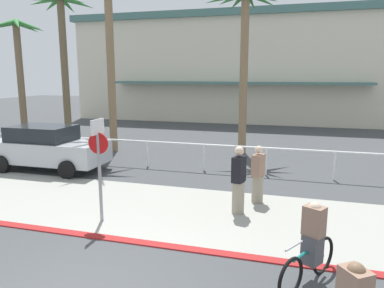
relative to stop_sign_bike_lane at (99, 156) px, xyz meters
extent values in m
plane|color=#424447|center=(1.23, 6.96, -1.68)|extent=(80.00, 80.00, 0.00)
cube|color=#9E9E93|center=(1.23, 1.16, -1.67)|extent=(44.00, 4.00, 0.02)
cube|color=maroon|center=(1.23, -0.84, -1.66)|extent=(44.00, 0.24, 0.03)
cube|color=beige|center=(0.14, 24.81, 2.15)|extent=(25.96, 11.70, 7.66)
cube|color=#47706B|center=(0.14, 24.81, 6.23)|extent=(26.56, 12.30, 0.50)
cube|color=#47706B|center=(0.14, 18.46, 1.32)|extent=(18.17, 1.20, 0.16)
cylinder|color=white|center=(1.23, 5.46, -0.68)|extent=(27.71, 0.08, 0.08)
cylinder|color=white|center=(-8.01, 5.46, -1.18)|extent=(0.08, 0.08, 1.00)
cylinder|color=white|center=(-5.70, 5.46, -1.18)|extent=(0.08, 0.08, 1.00)
cylinder|color=white|center=(-3.39, 5.46, -1.18)|extent=(0.08, 0.08, 1.00)
cylinder|color=white|center=(-1.08, 5.46, -1.18)|extent=(0.08, 0.08, 1.00)
cylinder|color=white|center=(1.23, 5.46, -1.18)|extent=(0.08, 0.08, 1.00)
cylinder|color=white|center=(3.54, 5.46, -1.18)|extent=(0.08, 0.08, 1.00)
cylinder|color=white|center=(5.85, 5.46, -1.18)|extent=(0.08, 0.08, 1.00)
cylinder|color=gray|center=(0.00, 0.00, -0.58)|extent=(0.08, 0.08, 2.20)
cube|color=white|center=(0.00, 0.00, 0.70)|extent=(0.04, 0.56, 0.36)
cylinder|color=red|center=(0.00, 0.00, 0.30)|extent=(0.52, 0.03, 0.52)
cylinder|color=#756047|center=(-10.10, 9.25, 1.49)|extent=(0.36, 0.36, 6.34)
cone|color=#387F3D|center=(-9.21, 9.25, 4.39)|extent=(1.86, 0.32, 0.85)
cone|color=#387F3D|center=(-9.65, 9.69, 4.51)|extent=(1.17, 1.17, 0.62)
cone|color=#387F3D|center=(-10.10, 10.16, 4.48)|extent=(0.32, 1.87, 0.68)
cone|color=#387F3D|center=(-10.65, 9.80, 4.48)|extent=(1.38, 1.38, 0.68)
cone|color=#387F3D|center=(-10.86, 9.25, 4.51)|extent=(1.60, 0.32, 0.62)
cone|color=#387F3D|center=(-10.64, 8.71, 4.43)|extent=(1.37, 1.37, 0.78)
cone|color=#387F3D|center=(-10.10, 8.33, 4.43)|extent=(0.32, 1.91, 0.78)
cone|color=#387F3D|center=(-9.43, 8.59, 4.41)|extent=(1.61, 1.61, 0.82)
cylinder|color=brown|center=(-7.07, 8.97, 2.00)|extent=(0.36, 0.36, 7.36)
cone|color=#387F3D|center=(-6.39, 8.97, 5.51)|extent=(1.45, 0.32, 0.66)
cone|color=#387F3D|center=(-6.53, 9.64, 5.50)|extent=(1.37, 1.61, 0.68)
cone|color=#387F3D|center=(-7.28, 9.89, 5.46)|extent=(0.75, 1.99, 0.76)
cone|color=#387F3D|center=(-7.77, 9.30, 5.44)|extent=(1.61, 1.00, 0.79)
cone|color=#387F3D|center=(-7.73, 8.65, 5.47)|extent=(1.53, 0.96, 0.72)
cylinder|color=#846B4C|center=(-3.81, 7.82, 2.95)|extent=(0.36, 0.36, 9.25)
cylinder|color=#846B4C|center=(2.13, 8.98, 1.85)|extent=(0.36, 0.36, 7.06)
cone|color=#2D6B33|center=(2.26, 9.68, 5.14)|extent=(0.58, 1.56, 0.78)
cone|color=#2D6B33|center=(1.67, 9.79, 5.19)|extent=(1.25, 1.84, 0.71)
cube|color=#B2B7BC|center=(-4.48, 3.95, -0.95)|extent=(4.40, 1.80, 0.80)
cube|color=#1E2328|center=(-4.73, 3.95, -0.27)|extent=(2.29, 1.58, 0.56)
cylinder|color=black|center=(-3.07, 4.85, -1.35)|extent=(0.66, 0.22, 0.66)
cylinder|color=black|center=(-3.07, 3.05, -1.35)|extent=(0.66, 0.22, 0.66)
cylinder|color=black|center=(-5.89, 4.85, -1.35)|extent=(0.66, 0.22, 0.66)
cylinder|color=black|center=(-5.89, 3.05, -1.35)|extent=(0.66, 0.22, 0.66)
sphere|color=brown|center=(5.30, -3.39, -0.32)|extent=(0.22, 0.22, 0.22)
torus|color=black|center=(4.58, -1.95, -1.35)|extent=(0.41, 0.65, 0.72)
torus|color=black|center=(5.14, -1.00, -1.35)|extent=(0.41, 0.65, 0.72)
cylinder|color=#197F7A|center=(4.97, -1.29, -1.20)|extent=(0.39, 0.62, 0.35)
cylinder|color=#197F7A|center=(4.71, -1.74, -1.06)|extent=(0.24, 0.36, 0.07)
cylinder|color=#197F7A|center=(4.92, -1.37, -1.13)|extent=(0.05, 0.05, 0.44)
cylinder|color=silver|center=(4.61, -1.91, -0.80)|extent=(0.28, 0.45, 0.04)
cube|color=#4C4C51|center=(4.92, -1.37, -1.07)|extent=(0.40, 0.42, 0.52)
cube|color=#93705B|center=(4.92, -1.37, -0.55)|extent=(0.42, 0.40, 0.52)
sphere|color=beige|center=(4.92, -1.37, -0.32)|extent=(0.22, 0.22, 0.22)
cylinder|color=gray|center=(3.17, 1.46, -1.24)|extent=(0.38, 0.38, 0.87)
cube|color=black|center=(3.17, 1.46, -0.48)|extent=(0.34, 0.45, 0.67)
sphere|color=beige|center=(3.17, 1.46, 0.01)|extent=(0.24, 0.24, 0.24)
cylinder|color=gray|center=(3.56, 2.45, -1.28)|extent=(0.40, 0.40, 0.79)
cube|color=#93705B|center=(3.56, 2.45, -0.58)|extent=(0.37, 0.46, 0.61)
sphere|color=beige|center=(3.56, 2.45, -0.13)|extent=(0.22, 0.22, 0.22)
camera|label=1|loc=(4.56, -7.66, 1.93)|focal=34.37mm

